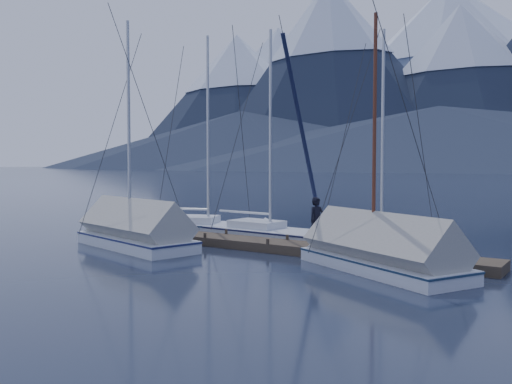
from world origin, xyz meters
TOP-DOWN VIEW (x-y plane):
  - ground at (0.00, 0.00)m, footprint 1000.00×1000.00m
  - dock at (0.00, 2.00)m, footprint 18.00×1.50m
  - mooring_posts at (-0.50, 2.00)m, footprint 15.12×1.52m
  - sailboat_open_left at (-3.87, 4.61)m, footprint 7.94×4.83m
  - sailboat_open_mid at (-0.27, 4.22)m, footprint 7.62×3.21m
  - sailboat_open_right at (4.76, 4.10)m, footprint 7.07×2.98m
  - sailboat_covered_near at (5.29, 0.61)m, footprint 6.94×4.90m
  - sailboat_covered_far at (-4.49, -0.47)m, footprint 7.25×3.64m
  - person at (2.57, 2.19)m, footprint 0.64×0.75m

SIDE VIEW (x-z plane):
  - ground at x=0.00m, z-range 0.00..0.00m
  - dock at x=0.00m, z-range -0.16..0.38m
  - sailboat_open_right at x=4.76m, z-range -4.40..4.72m
  - sailboat_open_mid at x=-0.27m, z-range -4.78..5.12m
  - sailboat_open_left at x=-3.87m, z-range -4.90..5.26m
  - mooring_posts at x=-0.50m, z-range 0.17..0.52m
  - sailboat_covered_near at x=5.29m, z-range -3.95..4.83m
  - sailboat_covered_far at x=-4.49m, z-range -4.40..5.35m
  - person at x=2.57m, z-range 0.34..2.08m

